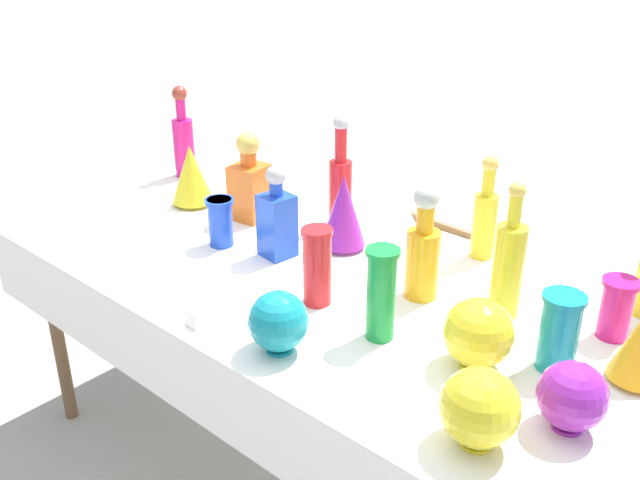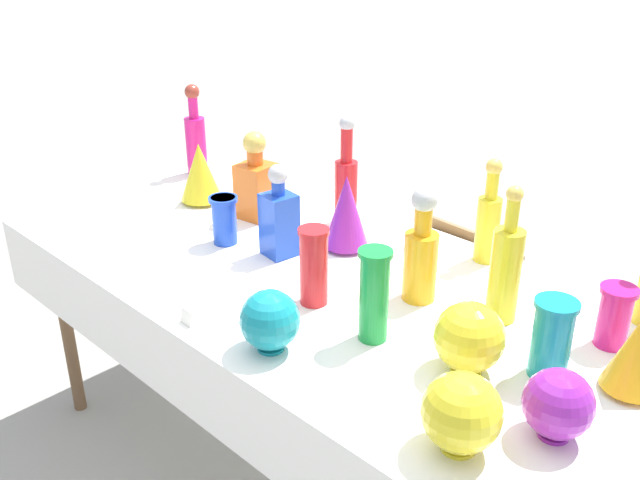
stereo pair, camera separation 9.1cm
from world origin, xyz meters
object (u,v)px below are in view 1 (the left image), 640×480
object	(u,v)px
tall_bottle_5	(340,182)
fluted_vase_0	(343,211)
round_bowl_2	(479,333)
cardboard_box_behind_left	(436,275)
square_decanter_1	(278,218)
round_bowl_0	(278,321)
tall_bottle_1	(183,140)
slender_vase_2	(317,264)
round_bowl_1	(480,408)
tall_bottle_4	(423,251)
slender_vase_0	(560,330)
tall_bottle_2	(508,265)
square_decanter_0	(250,183)
slender_vase_4	(220,220)
slender_vase_3	(381,291)
slender_vase_1	(617,306)
fluted_vase_1	(191,174)
tall_bottle_3	(485,217)
round_bowl_3	(572,396)

from	to	relation	value
tall_bottle_5	fluted_vase_0	bearing A→B (deg)	-46.95
round_bowl_2	cardboard_box_behind_left	bearing A→B (deg)	124.80
tall_bottle_5	square_decanter_1	bearing A→B (deg)	-86.53
round_bowl_0	tall_bottle_1	bearing A→B (deg)	151.11
slender_vase_2	round_bowl_1	world-z (taller)	slender_vase_2
tall_bottle_4	slender_vase_0	xyz separation A→B (m)	(0.40, -0.07, -0.03)
tall_bottle_2	square_decanter_0	size ratio (longest dim) A/B	1.21
square_decanter_1	cardboard_box_behind_left	xyz separation A→B (m)	(-0.20, 1.22, -0.74)
tall_bottle_5	slender_vase_0	bearing A→B (deg)	-18.67
slender_vase_4	slender_vase_2	bearing A→B (deg)	-8.36
square_decanter_1	slender_vase_2	distance (m)	0.30
fluted_vase_0	round_bowl_2	distance (m)	0.67
slender_vase_0	slender_vase_3	world-z (taller)	slender_vase_3
slender_vase_3	cardboard_box_behind_left	world-z (taller)	slender_vase_3
slender_vase_0	slender_vase_1	xyz separation A→B (m)	(0.05, 0.21, -0.02)
square_decanter_1	tall_bottle_4	bearing A→B (deg)	9.46
fluted_vase_1	round_bowl_2	world-z (taller)	fluted_vase_1
slender_vase_1	slender_vase_4	bearing A→B (deg)	-165.40
tall_bottle_3	cardboard_box_behind_left	world-z (taller)	tall_bottle_3
round_bowl_0	fluted_vase_0	bearing A→B (deg)	115.09
slender_vase_2	slender_vase_4	size ratio (longest dim) A/B	1.40
round_bowl_1	round_bowl_2	bearing A→B (deg)	120.76
tall_bottle_3	fluted_vase_1	bearing A→B (deg)	-162.22
tall_bottle_5	square_decanter_0	size ratio (longest dim) A/B	1.23
slender_vase_0	tall_bottle_1	bearing A→B (deg)	171.33
slender_vase_1	round_bowl_1	size ratio (longest dim) A/B	0.93
tall_bottle_5	slender_vase_4	xyz separation A→B (m)	(-0.16, -0.37, -0.06)
slender_vase_2	round_bowl_3	distance (m)	0.69
tall_bottle_2	slender_vase_4	size ratio (longest dim) A/B	2.37
slender_vase_4	cardboard_box_behind_left	distance (m)	1.46
round_bowl_3	cardboard_box_behind_left	size ratio (longest dim) A/B	0.28
tall_bottle_3	slender_vase_2	distance (m)	0.55
square_decanter_1	slender_vase_0	bearing A→B (deg)	0.33
tall_bottle_1	square_decanter_1	world-z (taller)	tall_bottle_1
square_decanter_1	slender_vase_0	world-z (taller)	square_decanter_1
square_decanter_1	slender_vase_3	xyz separation A→B (m)	(0.49, -0.15, 0.01)
slender_vase_2	tall_bottle_1	bearing A→B (deg)	159.39
tall_bottle_2	slender_vase_3	world-z (taller)	tall_bottle_2
square_decanter_1	round_bowl_0	bearing A→B (deg)	-45.18
round_bowl_0	square_decanter_0	bearing A→B (deg)	141.46
slender_vase_4	tall_bottle_2	bearing A→B (deg)	13.73
slender_vase_2	slender_vase_3	size ratio (longest dim) A/B	0.90
square_decanter_0	fluted_vase_1	world-z (taller)	square_decanter_0
slender_vase_1	tall_bottle_1	bearing A→B (deg)	178.84
tall_bottle_2	slender_vase_1	bearing A→B (deg)	17.51
tall_bottle_3	round_bowl_1	distance (m)	0.82
slender_vase_1	round_bowl_3	xyz separation A→B (m)	(0.06, -0.38, -0.01)
slender_vase_0	fluted_vase_0	bearing A→B (deg)	168.03
round_bowl_1	slender_vase_0	bearing A→B (deg)	89.73
tall_bottle_3	round_bowl_2	bearing A→B (deg)	-61.16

